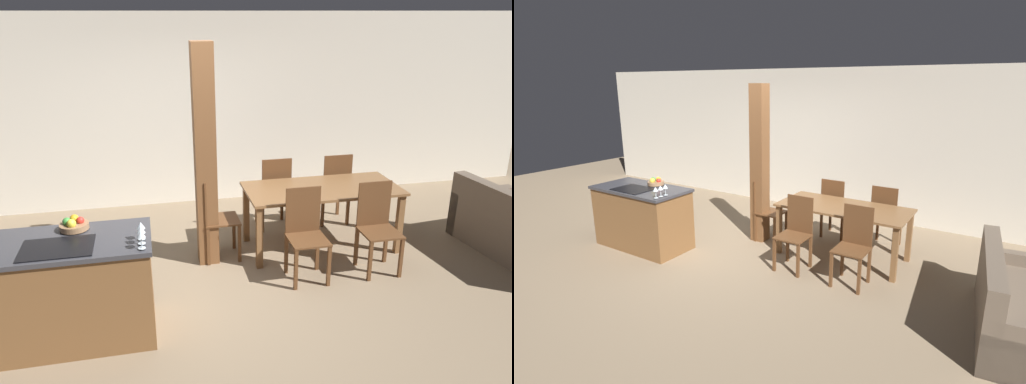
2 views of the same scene
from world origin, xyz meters
TOP-DOWN VIEW (x-y plane):
  - ground_plane at (0.00, 0.00)m, footprint 16.00×16.00m
  - wall_back at (0.00, 2.62)m, footprint 11.20×0.08m
  - kitchen_island at (-1.21, -0.53)m, footprint 1.47×0.74m
  - fruit_bowl at (-1.12, -0.32)m, footprint 0.25×0.25m
  - wine_glass_near at (-0.56, -0.83)m, footprint 0.07×0.07m
  - wine_glass_middle at (-0.56, -0.74)m, footprint 0.07×0.07m
  - wine_glass_far at (-0.56, -0.65)m, footprint 0.07×0.07m
  - dining_table at (1.51, 0.70)m, footprint 1.80×0.85m
  - dining_chair_near_left at (1.10, 0.05)m, footprint 0.40×0.40m
  - dining_chair_near_right at (1.91, 0.05)m, footprint 0.40×0.40m
  - dining_chair_far_left at (1.10, 1.34)m, footprint 0.40×0.40m
  - dining_chair_far_right at (1.91, 1.34)m, footprint 0.40×0.40m
  - dining_chair_head_end at (0.23, 0.70)m, footprint 0.40×0.40m
  - timber_post at (0.14, 0.63)m, footprint 0.22×0.22m

SIDE VIEW (x-z plane):
  - ground_plane at x=0.00m, z-range 0.00..0.00m
  - kitchen_island at x=-1.21m, z-range 0.00..0.93m
  - dining_chair_near_left at x=1.10m, z-range 0.02..1.00m
  - dining_chair_near_right at x=1.91m, z-range 0.02..1.00m
  - dining_chair_far_left at x=1.10m, z-range 0.02..1.00m
  - dining_chair_far_right at x=1.91m, z-range 0.02..1.00m
  - dining_chair_head_end at x=0.23m, z-range 0.02..1.00m
  - dining_table at x=1.51m, z-range 0.27..1.03m
  - fruit_bowl at x=-1.12m, z-range 0.92..1.03m
  - wine_glass_near at x=-0.56m, z-range 0.98..1.13m
  - wine_glass_middle at x=-0.56m, z-range 0.98..1.13m
  - wine_glass_far at x=-0.56m, z-range 0.98..1.13m
  - timber_post at x=0.14m, z-range 0.00..2.42m
  - wall_back at x=0.00m, z-range 0.00..2.70m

